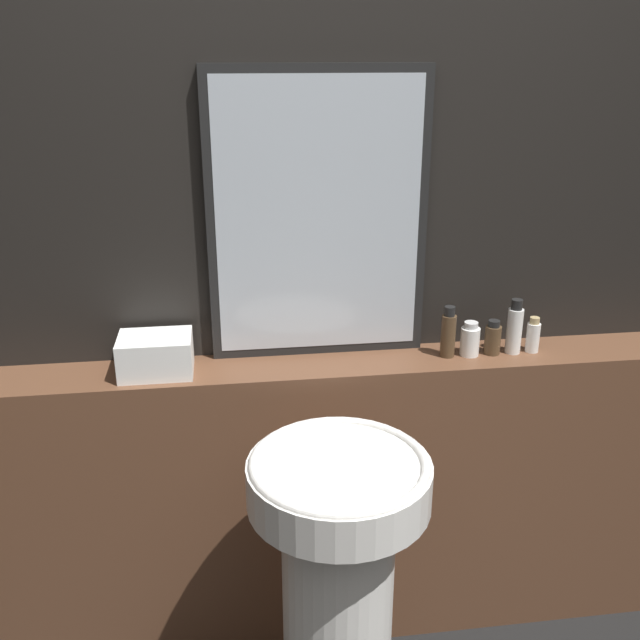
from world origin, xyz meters
name	(u,v)px	position (x,y,z in m)	size (l,w,h in m)	color
wall_back	(336,249)	(0.00, 1.54, 1.25)	(8.00, 0.06, 2.50)	black
vanity_counter	(341,500)	(0.00, 1.41, 0.47)	(2.74, 0.20, 0.95)	brown
pedestal_sink	(338,588)	(-0.08, 0.98, 0.52)	(0.44, 0.44, 0.90)	white
mirror	(318,218)	(-0.06, 1.49, 1.36)	(0.62, 0.03, 0.81)	black
towel_stack	(156,355)	(-0.52, 1.41, 1.00)	(0.20, 0.15, 0.11)	white
shampoo_bottle	(448,334)	(0.31, 1.41, 1.02)	(0.04, 0.04, 0.15)	#4C3823
conditioner_bottle	(470,340)	(0.38, 1.41, 1.00)	(0.06, 0.06, 0.10)	white
lotion_bottle	(493,338)	(0.45, 1.41, 1.00)	(0.05, 0.05, 0.10)	#4C3823
body_wash_bottle	(514,328)	(0.51, 1.41, 1.03)	(0.04, 0.04, 0.17)	white
hand_soap_bottle	(533,336)	(0.57, 1.41, 1.00)	(0.04, 0.04, 0.11)	white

